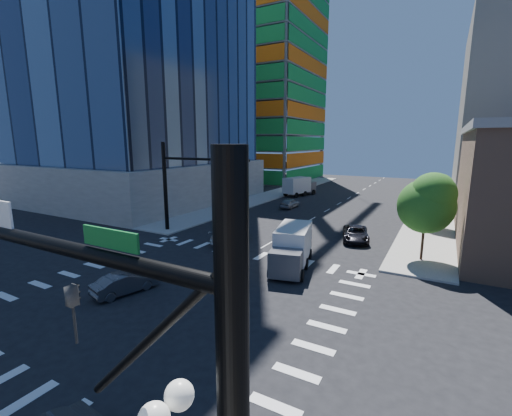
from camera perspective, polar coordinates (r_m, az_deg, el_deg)
The scene contains 14 objects.
ground at distance 21.84m, azimuth -13.10°, elevation -14.15°, with size 160.00×160.00×0.00m, color black.
road_markings at distance 21.84m, azimuth -13.10°, elevation -14.13°, with size 20.00×20.00×0.01m, color silver.
sidewalk_ne at distance 55.29m, azimuth 27.40°, elevation 0.28°, with size 5.00×60.00×0.15m, color gray.
sidewalk_nw at distance 61.09m, azimuth 3.33°, elevation 2.41°, with size 5.00×60.00×0.15m, color gray.
construction_building at distance 88.07m, azimuth 0.74°, elevation 21.09°, with size 25.16×34.50×70.60m.
signal_mast_nw at distance 35.25m, azimuth -13.18°, elevation 4.71°, with size 10.20×0.40×9.00m.
tree_south at distance 28.80m, azimuth 26.77°, elevation 0.84°, with size 4.16×4.16×6.82m.
tree_north at distance 40.77m, azimuth 27.84°, elevation 2.41°, with size 3.54×3.52×5.78m.
car_nb_far at distance 33.51m, azimuth 16.27°, elevation -4.13°, with size 2.27×4.93×1.37m, color black.
car_sb_near at distance 32.12m, azimuth -4.32°, elevation -4.24°, with size 2.11×5.19×1.50m, color silver.
car_sb_mid at distance 48.30m, azimuth 5.65°, elevation 0.83°, with size 1.64×4.07×1.39m, color #919498.
car_sb_cross at distance 22.95m, azimuth -21.03°, elevation -11.60°, with size 1.36×3.90×1.29m, color #444448.
box_truck_near at distance 25.23m, azimuth 5.89°, elevation -7.21°, with size 3.66×6.08×2.98m.
box_truck_far at distance 59.79m, azimuth 7.40°, elevation 3.43°, with size 4.15×6.51×3.17m.
Camera 1 is at (13.48, -14.53, 9.17)m, focal length 24.00 mm.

